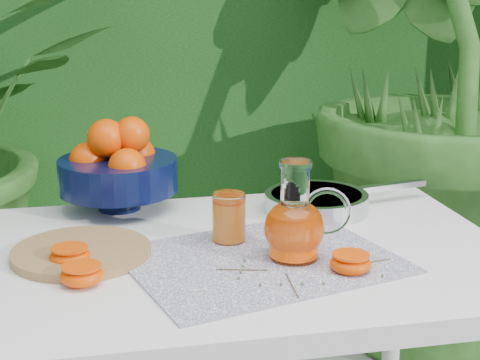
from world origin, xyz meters
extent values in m
imported|color=#2E591E|center=(0.84, 1.11, 0.93)|extent=(2.45, 2.45, 1.86)
cube|color=white|center=(0.01, 0.08, 0.73)|extent=(1.00, 0.70, 0.04)
cylinder|color=white|center=(0.46, 0.38, 0.35)|extent=(0.04, 0.04, 0.71)
cube|color=#0C1047|center=(0.03, 0.01, 0.75)|extent=(0.54, 0.47, 0.00)
cylinder|color=#9E7B47|center=(-0.28, 0.10, 0.76)|extent=(0.32, 0.32, 0.02)
cylinder|color=black|center=(-0.20, 0.38, 0.77)|extent=(0.12, 0.12, 0.04)
cylinder|color=black|center=(-0.20, 0.38, 0.83)|extent=(0.32, 0.32, 0.07)
sphere|color=#E73B02|center=(-0.27, 0.39, 0.86)|extent=(0.10, 0.10, 0.08)
sphere|color=#E73B02|center=(-0.16, 0.42, 0.86)|extent=(0.10, 0.10, 0.08)
sphere|color=#E73B02|center=(-0.18, 0.32, 0.86)|extent=(0.10, 0.10, 0.08)
sphere|color=#E73B02|center=(-0.22, 0.44, 0.86)|extent=(0.10, 0.10, 0.08)
sphere|color=#E73B02|center=(-0.22, 0.38, 0.91)|extent=(0.10, 0.10, 0.08)
sphere|color=#E73B02|center=(-0.17, 0.38, 0.92)|extent=(0.10, 0.10, 0.08)
cylinder|color=white|center=(0.09, 0.01, 0.76)|extent=(0.11, 0.11, 0.01)
ellipsoid|color=white|center=(0.09, 0.01, 0.81)|extent=(0.13, 0.13, 0.10)
cylinder|color=white|center=(0.09, 0.01, 0.89)|extent=(0.06, 0.06, 0.07)
cylinder|color=white|center=(0.09, 0.01, 0.93)|extent=(0.07, 0.07, 0.01)
torus|color=white|center=(0.15, -0.01, 0.84)|extent=(0.09, 0.03, 0.09)
cylinder|color=#CD4104|center=(0.09, 0.01, 0.80)|extent=(0.11, 0.11, 0.08)
cylinder|color=white|center=(-0.01, 0.12, 0.80)|extent=(0.08, 0.08, 0.09)
cylinder|color=orange|center=(-0.01, 0.12, 0.79)|extent=(0.07, 0.07, 0.08)
cylinder|color=#F24607|center=(-0.01, 0.12, 0.83)|extent=(0.07, 0.07, 0.00)
cylinder|color=#BCBBC0|center=(0.22, 0.27, 0.77)|extent=(0.26, 0.26, 0.04)
cylinder|color=silver|center=(0.22, 0.27, 0.79)|extent=(0.23, 0.23, 0.01)
cube|color=#BCBBC0|center=(0.41, 0.31, 0.79)|extent=(0.17, 0.05, 0.01)
ellipsoid|color=#E73B02|center=(-0.28, -0.03, 0.77)|extent=(0.07, 0.07, 0.03)
cylinder|color=#F24607|center=(-0.28, -0.03, 0.78)|extent=(0.07, 0.07, 0.00)
ellipsoid|color=#E73B02|center=(-0.30, 0.06, 0.77)|extent=(0.07, 0.07, 0.03)
cylinder|color=#F24607|center=(-0.30, 0.06, 0.78)|extent=(0.07, 0.07, 0.00)
ellipsoid|color=#E73B02|center=(0.17, -0.07, 0.77)|extent=(0.07, 0.07, 0.03)
cylinder|color=#F24607|center=(0.17, -0.07, 0.78)|extent=(0.07, 0.07, 0.00)
cylinder|color=#503C24|center=(0.05, -0.11, 0.76)|extent=(0.01, 0.10, 0.00)
sphere|color=#476635|center=(0.00, -0.10, 0.76)|extent=(0.01, 0.01, 0.01)
sphere|color=#476635|center=(0.04, -0.11, 0.76)|extent=(0.01, 0.01, 0.01)
sphere|color=#476635|center=(0.07, -0.11, 0.76)|extent=(0.01, 0.01, 0.01)
sphere|color=#476635|center=(0.11, -0.12, 0.76)|extent=(0.01, 0.01, 0.01)
cylinder|color=#503C24|center=(0.20, -0.05, 0.76)|extent=(0.11, 0.02, 0.00)
sphere|color=#476635|center=(0.19, 0.02, 0.76)|extent=(0.01, 0.01, 0.01)
sphere|color=#476635|center=(0.20, -0.03, 0.76)|extent=(0.01, 0.01, 0.01)
sphere|color=#476635|center=(0.20, -0.07, 0.76)|extent=(0.01, 0.01, 0.01)
sphere|color=#476635|center=(0.21, -0.11, 0.76)|extent=(0.01, 0.01, 0.01)
cylinder|color=#503C24|center=(-0.01, -0.03, 0.76)|extent=(0.09, 0.02, 0.00)
sphere|color=#476635|center=(-0.03, -0.07, 0.76)|extent=(0.01, 0.01, 0.01)
sphere|color=#476635|center=(-0.02, -0.04, 0.76)|extent=(0.01, 0.01, 0.01)
sphere|color=#476635|center=(-0.01, -0.02, 0.76)|extent=(0.01, 0.01, 0.01)
sphere|color=#476635|center=(0.00, 0.01, 0.76)|extent=(0.01, 0.01, 0.01)
camera|label=1|loc=(-0.26, -1.19, 1.25)|focal=55.00mm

